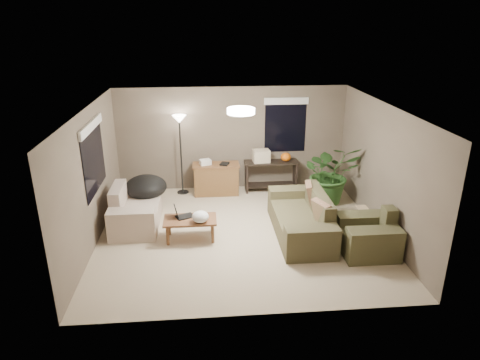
{
  "coord_description": "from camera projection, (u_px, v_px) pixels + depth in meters",
  "views": [
    {
      "loc": [
        -0.67,
        -7.51,
        3.99
      ],
      "look_at": [
        0.0,
        0.2,
        1.05
      ],
      "focal_mm": 32.0,
      "sensor_mm": 36.0,
      "label": 1
    }
  ],
  "objects": [
    {
      "name": "coffee_table",
      "position": [
        190.0,
        222.0,
        8.13
      ],
      "size": [
        1.0,
        0.55,
        0.42
      ],
      "color": "brown",
      "rests_on": "ground"
    },
    {
      "name": "plastic_bag",
      "position": [
        200.0,
        217.0,
        7.94
      ],
      "size": [
        0.38,
        0.36,
        0.22
      ],
      "primitive_type": "ellipsoid",
      "rotation": [
        0.0,
        0.0,
        0.28
      ],
      "color": "white",
      "rests_on": "coffee_table"
    },
    {
      "name": "houseplant",
      "position": [
        330.0,
        179.0,
        9.72
      ],
      "size": [
        1.26,
        1.4,
        1.09
      ],
      "primitive_type": "imported",
      "color": "#2D5923",
      "rests_on": "ground"
    },
    {
      "name": "laptop",
      "position": [
        181.0,
        214.0,
        8.16
      ],
      "size": [
        0.41,
        0.34,
        0.24
      ],
      "color": "black",
      "rests_on": "coffee_table"
    },
    {
      "name": "cat_scratching_post",
      "position": [
        361.0,
        220.0,
        8.51
      ],
      "size": [
        0.32,
        0.32,
        0.5
      ],
      "color": "tan",
      "rests_on": "ground"
    },
    {
      "name": "loveseat",
      "position": [
        135.0,
        211.0,
        8.72
      ],
      "size": [
        0.9,
        1.6,
        0.85
      ],
      "color": "beige",
      "rests_on": "ground"
    },
    {
      "name": "pumpkin",
      "position": [
        286.0,
        157.0,
        10.29
      ],
      "size": [
        0.32,
        0.32,
        0.21
      ],
      "primitive_type": "ellipsoid",
      "rotation": [
        0.0,
        0.0,
        -0.35
      ],
      "color": "orange",
      "rests_on": "console_table"
    },
    {
      "name": "floor_lamp",
      "position": [
        180.0,
        129.0,
        9.86
      ],
      "size": [
        0.32,
        0.32,
        1.91
      ],
      "color": "black",
      "rests_on": "ground"
    },
    {
      "name": "papasan_chair",
      "position": [
        146.0,
        191.0,
        9.32
      ],
      "size": [
        1.1,
        1.1,
        0.8
      ],
      "color": "black",
      "rests_on": "ground"
    },
    {
      "name": "throw_pillows",
      "position": [
        316.0,
        203.0,
        8.24
      ],
      "size": [
        0.39,
        1.39,
        0.47
      ],
      "color": "#8C7251",
      "rests_on": "main_sofa"
    },
    {
      "name": "room_shell",
      "position": [
        241.0,
        174.0,
        8.02
      ],
      "size": [
        5.5,
        5.5,
        5.5
      ],
      "color": "#C2A990",
      "rests_on": "ground"
    },
    {
      "name": "desk_papers",
      "position": [
        209.0,
        162.0,
        10.06
      ],
      "size": [
        0.72,
        0.32,
        0.12
      ],
      "color": "silver",
      "rests_on": "desk"
    },
    {
      "name": "cardboard_box",
      "position": [
        261.0,
        156.0,
        10.22
      ],
      "size": [
        0.42,
        0.33,
        0.29
      ],
      "primitive_type": "cube",
      "rotation": [
        0.0,
        0.0,
        0.09
      ],
      "color": "beige",
      "rests_on": "console_table"
    },
    {
      "name": "ceiling_fixture",
      "position": [
        241.0,
        111.0,
        7.6
      ],
      "size": [
        0.5,
        0.5,
        0.1
      ],
      "primitive_type": "cylinder",
      "color": "white",
      "rests_on": "room_shell"
    },
    {
      "name": "armchair",
      "position": [
        368.0,
        236.0,
        7.71
      ],
      "size": [
        0.95,
        1.0,
        0.85
      ],
      "color": "brown",
      "rests_on": "ground"
    },
    {
      "name": "window_back",
      "position": [
        286.0,
        116.0,
        10.24
      ],
      "size": [
        1.06,
        0.05,
        1.33
      ],
      "color": "black",
      "rests_on": "room_shell"
    },
    {
      "name": "desk",
      "position": [
        216.0,
        179.0,
        10.24
      ],
      "size": [
        1.1,
        0.5,
        0.75
      ],
      "color": "brown",
      "rests_on": "ground"
    },
    {
      "name": "main_sofa",
      "position": [
        302.0,
        220.0,
        8.35
      ],
      "size": [
        0.95,
        2.2,
        0.85
      ],
      "color": "#4C472E",
      "rests_on": "ground"
    },
    {
      "name": "window_left",
      "position": [
        93.0,
        146.0,
        7.89
      ],
      "size": [
        0.05,
        1.56,
        1.33
      ],
      "color": "black",
      "rests_on": "room_shell"
    },
    {
      "name": "console_table",
      "position": [
        271.0,
        174.0,
        10.41
      ],
      "size": [
        1.3,
        0.4,
        0.75
      ],
      "color": "black",
      "rests_on": "ground"
    }
  ]
}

